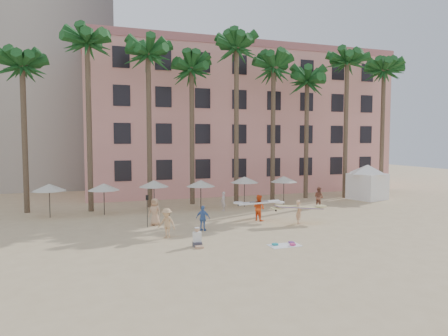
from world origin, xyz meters
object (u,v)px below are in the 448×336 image
pink_hotel (234,124)px  carrier_yellow (299,210)px  carrier_white (259,207)px  cabana (367,179)px

pink_hotel → carrier_yellow: bearing=-97.9°
carrier_yellow → pink_hotel: bearing=82.1°
carrier_white → pink_hotel: bearing=75.1°
pink_hotel → carrier_white: pink_hotel is taller
pink_hotel → cabana: pink_hotel is taller
cabana → carrier_white: (-14.65, -6.35, -1.05)m
pink_hotel → cabana: bearing=-54.5°
pink_hotel → carrier_yellow: 22.89m
cabana → carrier_white: cabana is taller
pink_hotel → cabana: (9.44, -13.25, -5.93)m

